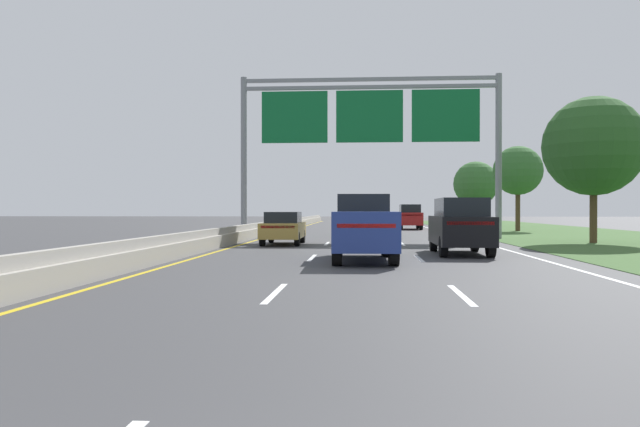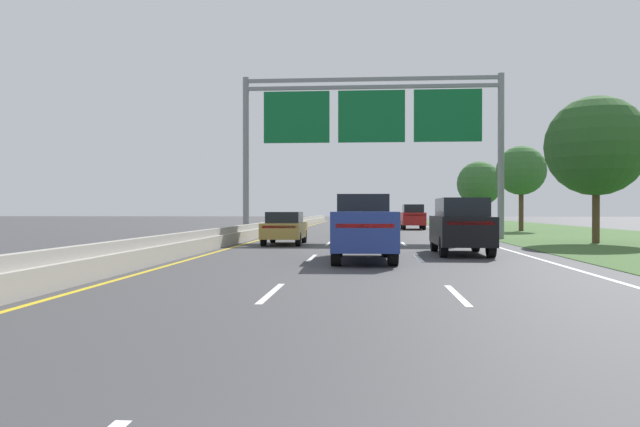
% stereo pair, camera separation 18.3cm
% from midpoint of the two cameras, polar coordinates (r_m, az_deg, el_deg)
% --- Properties ---
extents(ground_plane, '(220.00, 220.00, 0.00)m').
position_cam_midpoint_polar(ground_plane, '(36.79, 4.46, -2.25)').
color(ground_plane, '#3D3D3F').
extents(lane_striping, '(11.96, 106.00, 0.01)m').
position_cam_midpoint_polar(lane_striping, '(36.33, 4.46, -2.28)').
color(lane_striping, white).
rests_on(lane_striping, ground).
extents(grass_verge_right, '(14.00, 110.00, 0.02)m').
position_cam_midpoint_polar(grass_verge_right, '(39.34, 25.24, -2.10)').
color(grass_verge_right, '#3D602D').
rests_on(grass_verge_right, ground).
extents(median_barrier_concrete, '(0.60, 110.00, 0.85)m').
position_cam_midpoint_polar(median_barrier_concrete, '(37.36, -5.72, -1.67)').
color(median_barrier_concrete, '#A8A399').
rests_on(median_barrier_concrete, ground).
extents(overhead_sign_gantry, '(15.06, 0.42, 9.44)m').
position_cam_midpoint_polar(overhead_sign_gantry, '(35.82, 4.95, 8.38)').
color(overhead_sign_gantry, gray).
rests_on(overhead_sign_gantry, ground).
extents(pickup_truck_blue, '(2.15, 5.45, 2.20)m').
position_cam_midpoint_polar(pickup_truck_blue, '(20.28, 4.29, -1.35)').
color(pickup_truck_blue, navy).
rests_on(pickup_truck_blue, ground).
extents(car_darkgreen_centre_lane_sedan, '(1.92, 4.44, 1.57)m').
position_cam_midpoint_polar(car_darkgreen_centre_lane_sedan, '(38.11, 4.68, -0.93)').
color(car_darkgreen_centre_lane_sedan, '#193D23').
rests_on(car_darkgreen_centre_lane_sedan, ground).
extents(car_gold_left_lane_sedan, '(1.87, 4.42, 1.57)m').
position_cam_midpoint_polar(car_gold_left_lane_sedan, '(29.60, -3.11, -1.31)').
color(car_gold_left_lane_sedan, '#A38438').
rests_on(car_gold_left_lane_sedan, ground).
extents(car_red_right_lane_suv, '(1.92, 4.71, 2.11)m').
position_cam_midpoint_polar(car_red_right_lane_suv, '(52.76, 8.72, -0.27)').
color(car_red_right_lane_suv, maroon).
rests_on(car_red_right_lane_suv, ground).
extents(car_black_right_lane_suv, '(1.93, 4.71, 2.11)m').
position_cam_midpoint_polar(car_black_right_lane_suv, '(23.66, 13.17, -1.06)').
color(car_black_right_lane_suv, black).
rests_on(car_black_right_lane_suv, ground).
extents(roadside_tree_mid, '(4.96, 4.96, 7.34)m').
position_cam_midpoint_polar(roadside_tree_mid, '(33.66, 24.42, 5.73)').
color(roadside_tree_mid, '#4C3823').
rests_on(roadside_tree_mid, ground).
extents(roadside_tree_far, '(3.80, 3.80, 6.61)m').
position_cam_midpoint_polar(roadside_tree_far, '(49.93, 18.30, 3.80)').
color(roadside_tree_far, '#4C3823').
rests_on(roadside_tree_far, ground).
extents(roadside_tree_distant, '(4.40, 4.40, 6.43)m').
position_cam_midpoint_polar(roadside_tree_distant, '(62.48, 14.68, 2.69)').
color(roadside_tree_distant, '#4C3823').
rests_on(roadside_tree_distant, ground).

